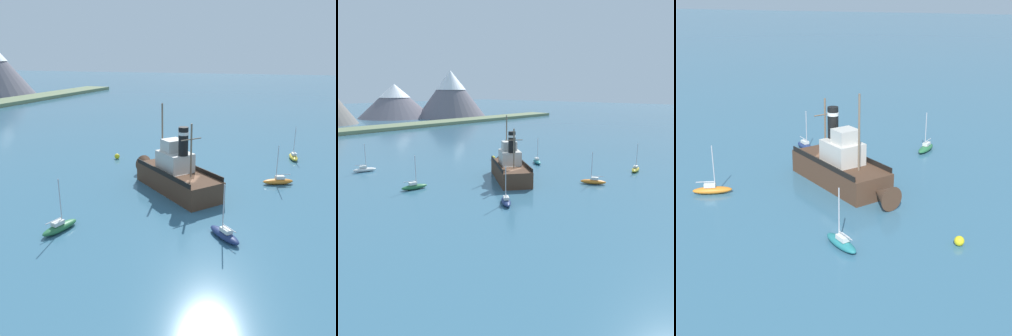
% 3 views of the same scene
% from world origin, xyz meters
% --- Properties ---
extents(ground_plane, '(600.00, 600.00, 0.00)m').
position_xyz_m(ground_plane, '(0.00, 0.00, 0.00)').
color(ground_plane, '#38667F').
extents(old_tugboat, '(11.64, 13.35, 9.90)m').
position_xyz_m(old_tugboat, '(2.29, 2.12, 1.83)').
color(old_tugboat, '#4C3323').
rests_on(old_tugboat, ground).
extents(sailboat_teal, '(3.25, 3.64, 4.90)m').
position_xyz_m(sailboat_teal, '(14.79, 5.83, 0.43)').
color(sailboat_teal, '#23757A').
rests_on(sailboat_teal, ground).
extents(sailboat_green, '(3.95, 1.96, 4.90)m').
position_xyz_m(sailboat_green, '(-11.30, 8.52, 0.43)').
color(sailboat_green, '#286B3D').
rests_on(sailboat_green, ground).
extents(sailboat_navy, '(3.35, 3.57, 4.90)m').
position_xyz_m(sailboat_navy, '(-7.73, -5.83, 0.43)').
color(sailboat_navy, navy).
rests_on(sailboat_navy, ground).
extents(sailboat_orange, '(2.58, 3.91, 4.90)m').
position_xyz_m(sailboat_orange, '(8.19, -9.49, 0.43)').
color(sailboat_orange, orange).
rests_on(sailboat_orange, ground).
extents(mooring_buoy, '(0.81, 0.81, 0.81)m').
position_xyz_m(mooring_buoy, '(11.84, 14.63, 0.40)').
color(mooring_buoy, yellow).
rests_on(mooring_buoy, ground).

